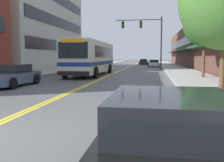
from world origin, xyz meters
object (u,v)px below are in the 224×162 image
Objects in this scene: car_black_parked_right_foreground at (172,150)px; car_white_parked_right_mid at (154,63)px; car_slate_blue_parked_left_far at (12,76)px; car_charcoal_moving_lead at (144,62)px; city_bus at (91,57)px; street_tree_right_mid at (205,23)px; car_beige_parked_left_near at (95,65)px; traffic_signal_mast at (146,33)px.

car_black_parked_right_foreground is 41.67m from car_white_parked_right_mid.
car_charcoal_moving_lead is (6.49, 42.31, -0.01)m from car_slate_blue_parked_left_far.
car_charcoal_moving_lead is at bearing 83.05° from city_bus.
city_bus is 10.68m from street_tree_right_mid.
car_beige_parked_left_near is at bearing -107.68° from car_charcoal_moving_lead.
city_bus is 2.38× the size of car_charcoal_moving_lead.
street_tree_right_mid is at bearing 77.94° from car_black_parked_right_foreground.
car_beige_parked_left_near is at bearing 104.71° from car_black_parked_right_foreground.
traffic_signal_mast is at bearing -96.22° from car_white_parked_right_mid.
street_tree_right_mid reaches higher than car_beige_parked_left_near.
car_slate_blue_parked_left_far is 1.06× the size of car_black_parked_right_foreground.
street_tree_right_mid is at bearing -17.46° from city_bus.
car_beige_parked_left_near is 1.06× the size of car_black_parked_right_foreground.
car_charcoal_moving_lead is at bearing 72.32° from car_beige_parked_left_near.
street_tree_right_mid is (3.74, 17.51, 3.81)m from car_black_parked_right_foreground.
traffic_signal_mast is (7.54, 20.13, 4.39)m from car_slate_blue_parked_left_far.
car_slate_blue_parked_left_far reaches higher than car_charcoal_moving_lead.
city_bus is at bearing -96.95° from car_charcoal_moving_lead.
car_slate_blue_parked_left_far is 13.86m from car_black_parked_right_foreground.
car_charcoal_moving_lead is (3.96, 32.52, -1.20)m from city_bus.
street_tree_right_mid is at bearing -81.30° from car_white_parked_right_mid.
street_tree_right_mid is (5.91, -35.63, 3.82)m from car_charcoal_moving_lead.
car_black_parked_right_foreground is (8.63, -32.87, 0.01)m from car_beige_parked_left_near.
city_bus is 2.43× the size of car_slate_blue_parked_left_far.
car_white_parked_right_mid is 24.73m from street_tree_right_mid.
car_black_parked_right_foreground reaches higher than car_beige_parked_left_near.
car_black_parked_right_foreground is at bearing -51.33° from car_slate_blue_parked_left_far.
car_beige_parked_left_near is 8.92m from traffic_signal_mast.
traffic_signal_mast is (5.01, 10.34, 3.21)m from city_bus.
city_bus is 11.93m from traffic_signal_mast.
car_white_parked_right_mid is 1.00× the size of car_charcoal_moving_lead.
street_tree_right_mid is (9.88, -3.11, 2.62)m from city_bus.
street_tree_right_mid reaches higher than car_charcoal_moving_lead.
car_slate_blue_parked_left_far is 0.98× the size of car_white_parked_right_mid.
car_black_parked_right_foreground reaches higher than car_charcoal_moving_lead.
car_white_parked_right_mid is 11.68m from car_charcoal_moving_lead.
car_slate_blue_parked_left_far is at bearing -104.47° from city_bus.
car_charcoal_moving_lead is at bearing 92.34° from car_black_parked_right_foreground.
car_charcoal_moving_lead is at bearing 99.43° from street_tree_right_mid.
street_tree_right_mid is (4.86, -13.45, -0.59)m from traffic_signal_mast.
car_charcoal_moving_lead is at bearing 100.95° from car_white_parked_right_mid.
city_bus is 12.56m from car_beige_parked_left_near.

